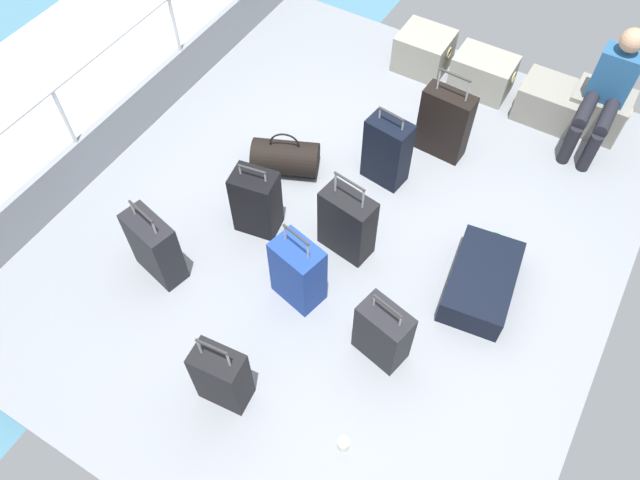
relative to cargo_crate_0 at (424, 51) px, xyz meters
The scene contains 20 objects.
ground_plane 2.20m from the cargo_crate_0, 82.11° to the right, with size 4.40×5.20×0.06m, color gray.
gunwale_port 2.86m from the cargo_crate_0, 130.84° to the right, with size 0.06×5.20×0.45m, color gray.
railing_port 2.92m from the cargo_crate_0, 130.84° to the right, with size 0.04×4.20×1.02m.
sea_wake 3.98m from the cargo_crate_0, 146.75° to the right, with size 12.00×12.00×0.01m.
cargo_crate_0 is the anchor object (origin of this frame).
cargo_crate_1 0.64m from the cargo_crate_0, ahead, with size 0.60×0.39×0.37m.
cargo_crate_2 1.32m from the cargo_crate_0, ahead, with size 0.58×0.43×0.36m.
cargo_crate_3 1.74m from the cargo_crate_0, ahead, with size 0.54×0.40×0.40m.
passenger_seated 1.79m from the cargo_crate_0, ahead, with size 0.34×0.66×1.10m.
suitcase_0 1.18m from the cargo_crate_0, 57.12° to the right, with size 0.45×0.22×0.87m.
suitcase_1 2.66m from the cargo_crate_0, 55.40° to the right, with size 0.57×0.84×0.25m.
suitcase_2 2.95m from the cargo_crate_0, 83.58° to the right, with size 0.41×0.32×0.79m.
suitcase_3 1.57m from the cargo_crate_0, 77.09° to the right, with size 0.39×0.27×0.75m.
suitcase_4 2.55m from the cargo_crate_0, 96.82° to the right, with size 0.38×0.30×0.71m.
suitcase_5 2.39m from the cargo_crate_0, 79.78° to the right, with size 0.45×0.28×0.82m.
suitcase_6 3.22m from the cargo_crate_0, 70.25° to the right, with size 0.41×0.29×0.67m.
suitcase_7 3.37m from the cargo_crate_0, 102.37° to the right, with size 0.46×0.30×0.75m.
suitcase_8 3.88m from the cargo_crate_0, 85.26° to the right, with size 0.36×0.24×0.76m.
duffel_bag 1.95m from the cargo_crate_0, 103.08° to the right, with size 0.65×0.51×0.45m.
paper_cup 3.97m from the cargo_crate_0, 72.36° to the right, with size 0.08×0.08×0.10m, color white.
Camera 1 is at (1.38, -2.72, 4.10)m, focal length 34.19 mm.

